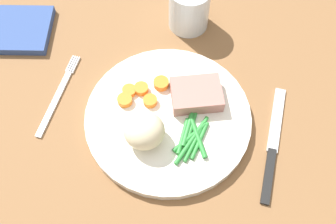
{
  "coord_description": "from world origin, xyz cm",
  "views": [
    {
      "loc": [
        5.59,
        -30.36,
        56.29
      ],
      "look_at": [
        -1.79,
        -2.57,
        4.6
      ],
      "focal_mm": 40.01,
      "sensor_mm": 36.0,
      "label": 1
    }
  ],
  "objects": [
    {
      "name": "dining_table",
      "position": [
        0.0,
        0.0,
        1.0
      ],
      "size": [
        120.0,
        90.0,
        2.0
      ],
      "color": "brown",
      "rests_on": "ground"
    },
    {
      "name": "dinner_plate",
      "position": [
        -1.79,
        -2.57,
        2.8
      ],
      "size": [
        26.82,
        26.82,
        1.6
      ],
      "primitive_type": "cylinder",
      "color": "white",
      "rests_on": "dining_table"
    },
    {
      "name": "meat_portion",
      "position": [
        1.83,
        1.65,
        4.81
      ],
      "size": [
        9.73,
        8.58,
        2.43
      ],
      "primitive_type": "cube",
      "rotation": [
        0.0,
        0.0,
        0.37
      ],
      "color": "#B2756B",
      "rests_on": "dinner_plate"
    },
    {
      "name": "mashed_potatoes",
      "position": [
        -4.2,
        -7.4,
        6.15
      ],
      "size": [
        6.28,
        6.11,
        5.09
      ],
      "primitive_type": "ellipsoid",
      "color": "beige",
      "rests_on": "dinner_plate"
    },
    {
      "name": "carrot_slices",
      "position": [
        -6.84,
        0.27,
        4.12
      ],
      "size": [
        7.37,
        7.11,
        1.16
      ],
      "color": "orange",
      "rests_on": "dinner_plate"
    },
    {
      "name": "green_beans",
      "position": [
        2.81,
        -5.41,
        3.96
      ],
      "size": [
        5.54,
        10.73,
        0.79
      ],
      "color": "#2D8C38",
      "rests_on": "dinner_plate"
    },
    {
      "name": "fork",
      "position": [
        -21.01,
        -2.83,
        2.2
      ],
      "size": [
        1.44,
        16.6,
        0.4
      ],
      "rotation": [
        0.0,
        0.0,
        0.06
      ],
      "color": "silver",
      "rests_on": "dining_table"
    },
    {
      "name": "knife",
      "position": [
        15.39,
        -2.86,
        2.2
      ],
      "size": [
        1.7,
        20.5,
        0.64
      ],
      "rotation": [
        0.0,
        0.0,
        -0.01
      ],
      "color": "black",
      "rests_on": "dining_table"
    },
    {
      "name": "water_glass",
      "position": [
        -3.43,
        18.6,
        5.52
      ],
      "size": [
        7.47,
        7.47,
        8.28
      ],
      "color": "silver",
      "rests_on": "dining_table"
    },
    {
      "name": "napkin",
      "position": [
        -33.05,
        8.48,
        2.73
      ],
      "size": [
        12.95,
        13.15,
        1.46
      ],
      "primitive_type": "cube",
      "rotation": [
        0.0,
        0.0,
        0.24
      ],
      "color": "#334C8C",
      "rests_on": "dining_table"
    }
  ]
}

